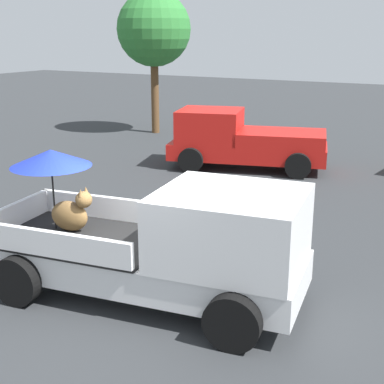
# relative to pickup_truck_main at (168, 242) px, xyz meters

# --- Properties ---
(ground_plane) EXTENTS (80.00, 80.00, 0.00)m
(ground_plane) POSITION_rel_pickup_truck_main_xyz_m (-0.38, -0.06, -0.98)
(ground_plane) COLOR #2D3033
(pickup_truck_main) EXTENTS (5.25, 2.79, 2.26)m
(pickup_truck_main) POSITION_rel_pickup_truck_main_xyz_m (0.00, 0.00, 0.00)
(pickup_truck_main) COLOR black
(pickup_truck_main) RESTS_ON ground
(pickup_truck_red) EXTENTS (5.11, 3.14, 1.80)m
(pickup_truck_red) POSITION_rel_pickup_truck_main_xyz_m (-2.54, 8.61, -0.10)
(pickup_truck_red) COLOR black
(pickup_truck_red) RESTS_ON ground
(tree_by_lot) EXTENTS (3.00, 3.00, 5.73)m
(tree_by_lot) POSITION_rel_pickup_truck_main_xyz_m (-8.22, 12.57, 3.22)
(tree_by_lot) COLOR brown
(tree_by_lot) RESTS_ON ground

